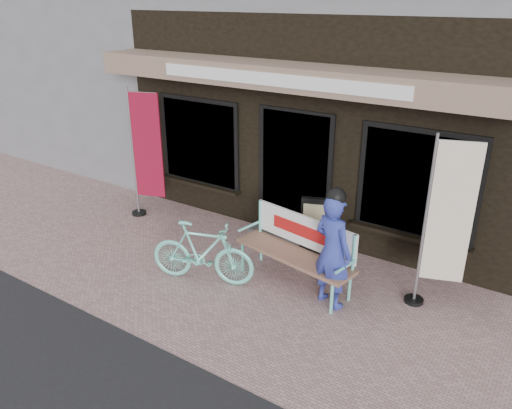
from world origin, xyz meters
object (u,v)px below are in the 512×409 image
Objects in this scene: nobori_red at (145,153)px; person at (333,249)px; bicycle at (202,252)px; nobori_cream at (445,223)px; menu_stand at (317,228)px; bench at (298,245)px.

person is at bearing -30.49° from nobori_red.
nobori_cream reaches higher than bicycle.
nobori_cream reaches higher than menu_stand.
bench is 0.72m from person.
nobori_red is (-2.29, 1.27, 0.77)m from bicycle.
menu_stand is at bearing -15.55° from nobori_red.
bicycle is at bearing -176.60° from nobori_cream.
bench reaches higher than bicycle.
bench is 3.55m from nobori_red.
nobori_cream is at bearing -30.29° from menu_stand.
person is 4.17m from nobori_red.
person is at bearing -76.00° from menu_stand.
nobori_cream is 2.32× the size of menu_stand.
nobori_red is at bearing 43.03° from bicycle.
bicycle is at bearing -48.59° from nobori_red.
bench is at bearing 175.51° from person.
person is 1.44m from nobori_cream.
bicycle is (-1.15, -0.73, -0.12)m from bench.
nobori_cream is at bearing 25.31° from bench.
nobori_red reaches higher than nobori_cream.
bench is at bearing -75.56° from bicycle.
person is 1.89m from bicycle.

